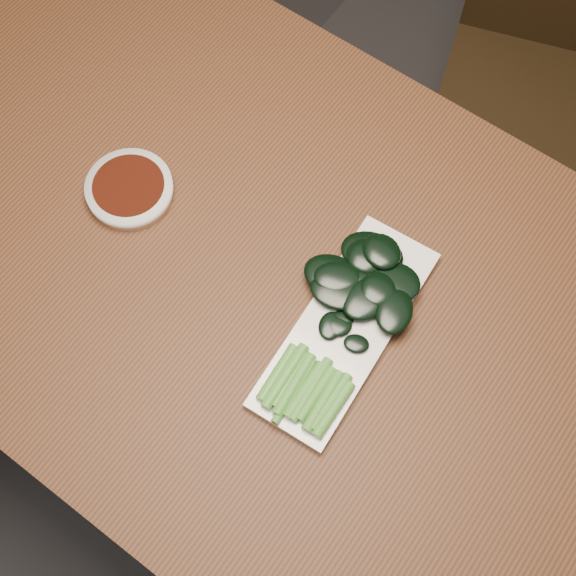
# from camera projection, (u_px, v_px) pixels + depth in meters

# --- Properties ---
(ground) EXTENTS (6.00, 6.00, 0.00)m
(ground) POSITION_uv_depth(u_px,v_px,m) (278.00, 412.00, 1.81)
(ground) COLOR #2F2C2C
(ground) RESTS_ON ground
(table) EXTENTS (1.40, 0.80, 0.75)m
(table) POSITION_uv_depth(u_px,v_px,m) (273.00, 295.00, 1.18)
(table) COLOR #4F2B16
(table) RESTS_ON ground
(chair_far) EXTENTS (0.57, 0.57, 0.89)m
(chair_far) POSITION_uv_depth(u_px,v_px,m) (562.00, 81.00, 1.57)
(chair_far) COLOR black
(chair_far) RESTS_ON ground
(sauce_bowl) EXTENTS (0.13, 0.13, 0.03)m
(sauce_bowl) POSITION_uv_depth(u_px,v_px,m) (130.00, 189.00, 1.16)
(sauce_bowl) COLOR white
(sauce_bowl) RESTS_ON table
(serving_plate) EXTENTS (0.14, 0.33, 0.01)m
(serving_plate) POSITION_uv_depth(u_px,v_px,m) (345.00, 328.00, 1.08)
(serving_plate) COLOR white
(serving_plate) RESTS_ON table
(gai_lan) EXTENTS (0.18, 0.32, 0.03)m
(gai_lan) POSITION_uv_depth(u_px,v_px,m) (352.00, 305.00, 1.07)
(gai_lan) COLOR #539C35
(gai_lan) RESTS_ON serving_plate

